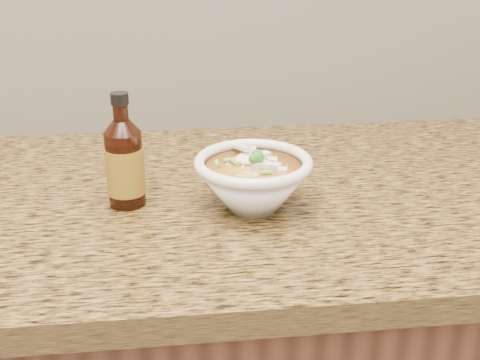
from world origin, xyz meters
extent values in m
cube|color=beige|center=(0.00, 1.99, 1.15)|extent=(4.00, 0.02, 0.50)
cube|color=brown|center=(0.00, 1.68, 0.88)|extent=(4.00, 0.68, 0.04)
cylinder|color=white|center=(0.20, 1.60, 0.90)|extent=(0.07, 0.07, 0.01)
torus|color=white|center=(0.20, 1.60, 0.97)|extent=(0.18, 0.18, 0.02)
torus|color=beige|center=(0.20, 1.61, 0.97)|extent=(0.13, 0.13, 0.00)
torus|color=beige|center=(0.18, 1.61, 0.97)|extent=(0.11, 0.11, 0.00)
torus|color=beige|center=(0.19, 1.61, 0.96)|extent=(0.09, 0.09, 0.00)
torus|color=beige|center=(0.21, 1.60, 0.96)|extent=(0.09, 0.09, 0.00)
torus|color=beige|center=(0.20, 1.59, 0.96)|extent=(0.06, 0.06, 0.00)
torus|color=beige|center=(0.20, 1.60, 0.96)|extent=(0.10, 0.10, 0.00)
torus|color=beige|center=(0.20, 1.61, 0.96)|extent=(0.07, 0.07, 0.00)
torus|color=beige|center=(0.20, 1.59, 0.96)|extent=(0.08, 0.08, 0.00)
torus|color=beige|center=(0.20, 1.60, 0.96)|extent=(0.09, 0.09, 0.00)
cube|color=silver|center=(0.24, 1.60, 0.97)|extent=(0.02, 0.02, 0.02)
cube|color=silver|center=(0.16, 1.60, 0.97)|extent=(0.02, 0.02, 0.01)
cube|color=silver|center=(0.17, 1.61, 0.97)|extent=(0.02, 0.02, 0.02)
cube|color=silver|center=(0.19, 1.58, 0.97)|extent=(0.02, 0.02, 0.01)
cube|color=silver|center=(0.17, 1.59, 0.97)|extent=(0.01, 0.01, 0.01)
cube|color=silver|center=(0.23, 1.61, 0.97)|extent=(0.02, 0.02, 0.01)
cube|color=silver|center=(0.16, 1.57, 0.97)|extent=(0.02, 0.02, 0.01)
cube|color=silver|center=(0.18, 1.56, 0.97)|extent=(0.02, 0.02, 0.01)
cube|color=silver|center=(0.23, 1.56, 0.97)|extent=(0.02, 0.02, 0.02)
ellipsoid|color=#196014|center=(0.20, 1.59, 0.98)|extent=(0.03, 0.03, 0.03)
cylinder|color=#72B947|center=(0.18, 1.58, 0.97)|extent=(0.02, 0.01, 0.01)
cylinder|color=#72B947|center=(0.18, 1.63, 0.97)|extent=(0.02, 0.01, 0.01)
cylinder|color=#72B947|center=(0.21, 1.63, 0.97)|extent=(0.02, 0.01, 0.01)
cylinder|color=#72B947|center=(0.19, 1.64, 0.97)|extent=(0.02, 0.01, 0.01)
cylinder|color=#72B947|center=(0.15, 1.58, 0.97)|extent=(0.02, 0.02, 0.01)
cylinder|color=#72B947|center=(0.22, 1.63, 0.97)|extent=(0.01, 0.02, 0.01)
cylinder|color=#72B947|center=(0.21, 1.55, 0.97)|extent=(0.01, 0.02, 0.01)
cylinder|color=#72B947|center=(0.18, 1.56, 0.97)|extent=(0.02, 0.02, 0.01)
ellipsoid|color=white|center=(0.19, 1.62, 0.97)|extent=(0.04, 0.04, 0.01)
cube|color=white|center=(0.18, 1.66, 0.98)|extent=(0.04, 0.09, 0.03)
cylinder|color=black|center=(0.00, 1.63, 0.96)|extent=(0.06, 0.06, 0.12)
cylinder|color=black|center=(0.00, 1.63, 1.05)|extent=(0.02, 0.02, 0.02)
cylinder|color=black|center=(0.00, 1.63, 1.07)|extent=(0.03, 0.03, 0.02)
cylinder|color=red|center=(0.00, 1.63, 0.96)|extent=(0.06, 0.06, 0.07)
camera|label=1|loc=(0.08, 0.78, 1.31)|focal=45.00mm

